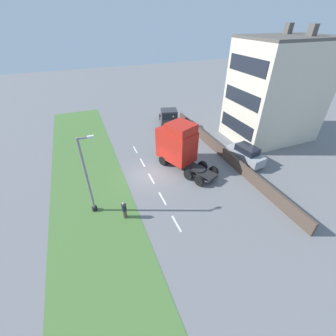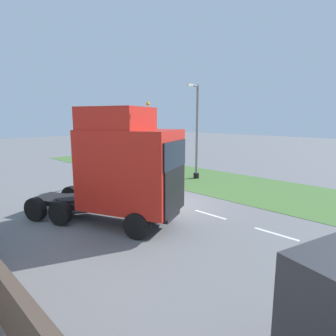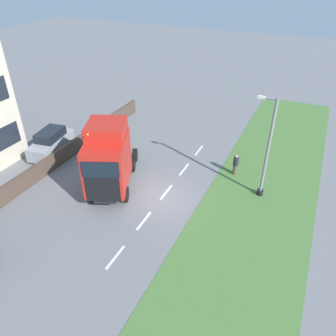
% 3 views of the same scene
% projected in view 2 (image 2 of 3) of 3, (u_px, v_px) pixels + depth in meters
% --- Properties ---
extents(ground_plane, '(120.00, 120.00, 0.00)m').
position_uv_depth(ground_plane, '(172.00, 203.00, 15.03)').
color(ground_plane, slate).
rests_on(ground_plane, ground).
extents(grass_verge, '(7.00, 44.00, 0.01)m').
position_uv_depth(grass_verge, '(233.00, 185.00, 19.20)').
color(grass_verge, '#4C7538').
rests_on(grass_verge, ground).
extents(lane_markings, '(0.16, 14.60, 0.00)m').
position_uv_depth(lane_markings, '(163.00, 201.00, 15.51)').
color(lane_markings, white).
rests_on(lane_markings, ground).
extents(lorry_cab, '(4.96, 7.23, 5.09)m').
position_uv_depth(lorry_cab, '(125.00, 167.00, 11.68)').
color(lorry_cab, black).
rests_on(lorry_cab, ground).
extents(lamp_post, '(1.33, 0.43, 6.87)m').
position_uv_depth(lamp_post, '(196.00, 138.00, 20.73)').
color(lamp_post, black).
rests_on(lamp_post, ground).
extents(pedestrian, '(0.39, 0.39, 1.63)m').
position_uv_depth(pedestrian, '(159.00, 169.00, 20.83)').
color(pedestrian, brown).
rests_on(pedestrian, ground).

